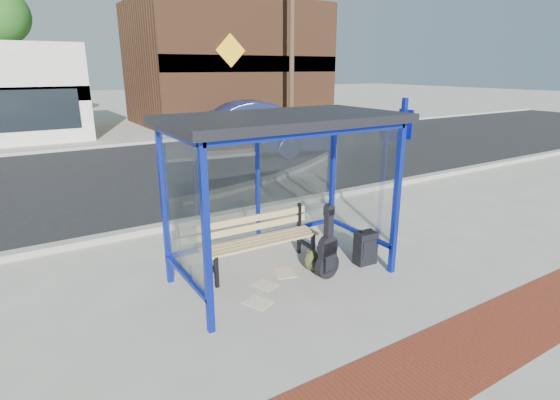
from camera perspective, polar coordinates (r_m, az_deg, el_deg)
ground at (r=6.70m, az=0.42°, el=-9.94°), size 120.00×120.00×0.00m
brick_paver_strip at (r=5.04m, az=17.65°, el=-20.85°), size 60.00×1.00×0.01m
curb_near at (r=9.06m, az=-9.47°, el=-2.42°), size 60.00×0.25×0.12m
street_asphalt at (r=13.77m, az=-17.78°, el=3.42°), size 60.00×10.00×0.00m
curb_far at (r=18.66m, az=-21.86°, el=6.58°), size 60.00×0.25×0.12m
far_sidewalk at (r=20.52m, az=-22.86°, el=7.15°), size 60.00×4.00×0.01m
bus_shelter at (r=6.11m, az=0.11°, el=7.92°), size 3.30×1.80×2.42m
storefront_brown at (r=26.07m, az=-6.88°, el=17.21°), size 10.00×7.08×6.40m
tree_right at (r=31.37m, az=-2.02°, el=21.37°), size 3.60×3.60×7.03m
utility_pole_east at (r=22.14m, az=1.56°, el=19.73°), size 1.60×0.24×8.00m
bench at (r=6.80m, az=-2.76°, el=-4.90°), size 1.89×0.49×0.89m
guitar_bag at (r=6.54m, az=6.23°, el=-6.91°), size 0.41×0.16×1.09m
suitcase at (r=7.12m, az=11.11°, el=-6.18°), size 0.35×0.24×0.59m
backpack at (r=6.84m, az=4.29°, el=-7.98°), size 0.31×0.29×0.32m
sign_post at (r=7.69m, az=15.44°, el=4.38°), size 0.11×0.32×2.56m
newspaper_a at (r=6.46m, az=-1.94°, el=-11.02°), size 0.36×0.41×0.01m
newspaper_b at (r=6.03m, az=-2.91°, el=-13.22°), size 0.41×0.44×0.01m
newspaper_c at (r=6.80m, az=0.61°, el=-9.51°), size 0.38×0.44×0.01m
parked_car at (r=19.78m, az=-2.50°, el=10.49°), size 5.10×2.30×1.62m
fire_hydrant at (r=23.58m, az=3.70°, el=10.49°), size 0.32×0.21×0.72m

